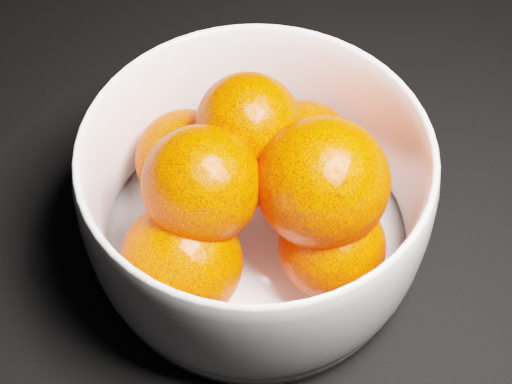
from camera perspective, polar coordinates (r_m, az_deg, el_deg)
bowl at (r=0.48m, az=-0.00°, el=-0.40°), size 0.23×0.23×0.11m
orange_pile at (r=0.47m, az=-0.12°, el=0.30°), size 0.19×0.18×0.12m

